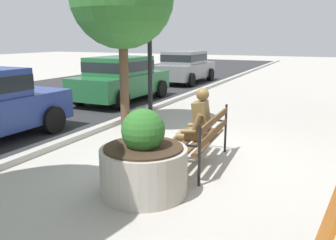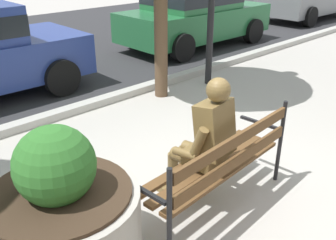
{
  "view_description": "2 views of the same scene",
  "coord_description": "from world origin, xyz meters",
  "px_view_note": "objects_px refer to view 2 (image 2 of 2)",
  "views": [
    {
      "loc": [
        -5.77,
        -2.1,
        2.18
      ],
      "look_at": [
        -0.26,
        0.51,
        0.75
      ],
      "focal_mm": 37.31,
      "sensor_mm": 36.0,
      "label": 1
    },
    {
      "loc": [
        -2.74,
        -2.1,
        2.41
      ],
      "look_at": [
        -0.26,
        0.51,
        0.75
      ],
      "focal_mm": 40.66,
      "sensor_mm": 36.0,
      "label": 2
    }
  ],
  "objects_px": {
    "park_bench": "(220,162)",
    "bronze_statue_seated": "(202,144)",
    "concrete_planter": "(62,218)",
    "parked_car_green": "(195,13)"
  },
  "relations": [
    {
      "from": "concrete_planter",
      "to": "bronze_statue_seated",
      "type": "bearing_deg",
      "value": -8.08
    },
    {
      "from": "park_bench",
      "to": "bronze_statue_seated",
      "type": "height_order",
      "value": "bronze_statue_seated"
    },
    {
      "from": "park_bench",
      "to": "parked_car_green",
      "type": "relative_size",
      "value": 0.44
    },
    {
      "from": "park_bench",
      "to": "bronze_statue_seated",
      "type": "relative_size",
      "value": 1.33
    },
    {
      "from": "concrete_planter",
      "to": "parked_car_green",
      "type": "distance_m",
      "value": 7.65
    },
    {
      "from": "park_bench",
      "to": "parked_car_green",
      "type": "distance_m",
      "value": 6.81
    },
    {
      "from": "park_bench",
      "to": "concrete_planter",
      "type": "bearing_deg",
      "value": 163.89
    },
    {
      "from": "concrete_planter",
      "to": "parked_car_green",
      "type": "bearing_deg",
      "value": 35.09
    },
    {
      "from": "concrete_planter",
      "to": "park_bench",
      "type": "bearing_deg",
      "value": -16.11
    },
    {
      "from": "park_bench",
      "to": "bronze_statue_seated",
      "type": "xyz_separation_m",
      "value": [
        -0.02,
        0.21,
        0.12
      ]
    }
  ]
}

